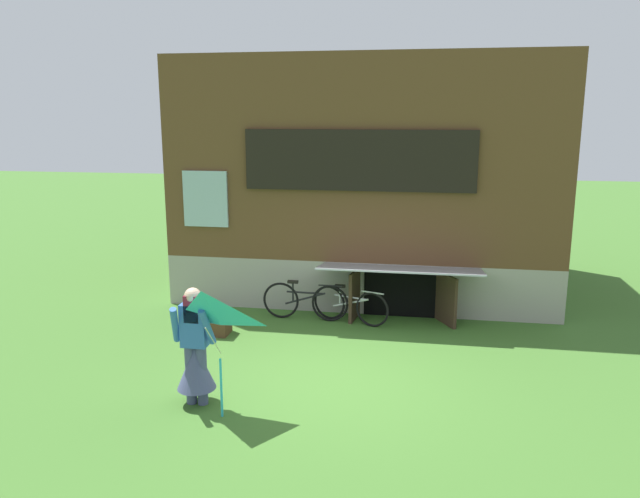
% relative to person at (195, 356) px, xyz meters
% --- Properties ---
extents(ground_plane, '(60.00, 60.00, 0.00)m').
position_rel_person_xyz_m(ground_plane, '(1.70, 1.18, -0.68)').
color(ground_plane, '#3D6B28').
extents(log_house, '(7.75, 6.20, 4.95)m').
position_rel_person_xyz_m(log_house, '(1.70, 6.72, 1.79)').
color(log_house, '#9E998E').
rests_on(log_house, ground_plane).
extents(person, '(0.61, 0.52, 1.62)m').
position_rel_person_xyz_m(person, '(0.00, 0.00, 0.00)').
color(person, '#474C75').
rests_on(person, ground_plane).
extents(kite, '(0.95, 0.90, 1.66)m').
position_rel_person_xyz_m(kite, '(0.32, -0.52, 0.65)').
color(kite, '#2DB2CC').
rests_on(kite, ground_plane).
extents(bicycle_silver, '(1.48, 0.56, 0.71)m').
position_rel_person_xyz_m(bicycle_silver, '(1.63, 3.62, -0.34)').
color(bicycle_silver, black).
rests_on(bicycle_silver, ground_plane).
extents(bicycle_black, '(1.66, 0.11, 0.76)m').
position_rel_person_xyz_m(bicycle_black, '(0.77, 3.66, -0.32)').
color(bicycle_black, black).
rests_on(bicycle_black, ground_plane).
extents(wooden_crate, '(0.49, 0.41, 0.45)m').
position_rel_person_xyz_m(wooden_crate, '(-0.66, 2.62, -0.46)').
color(wooden_crate, '#4C331E').
rests_on(wooden_crate, ground_plane).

